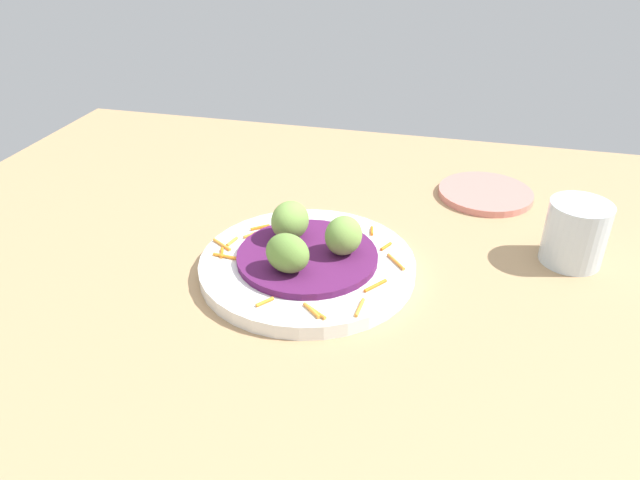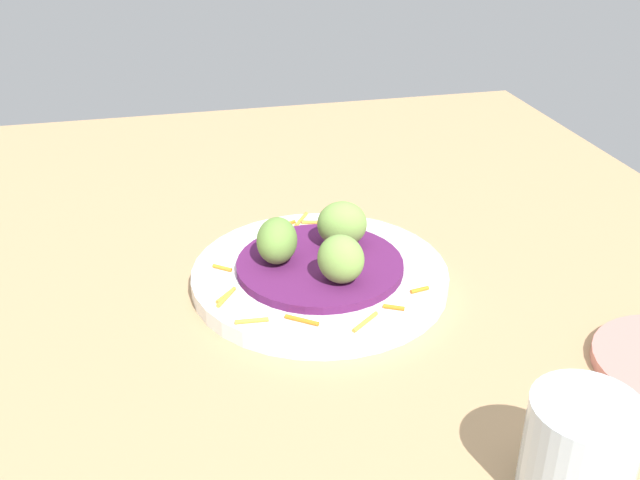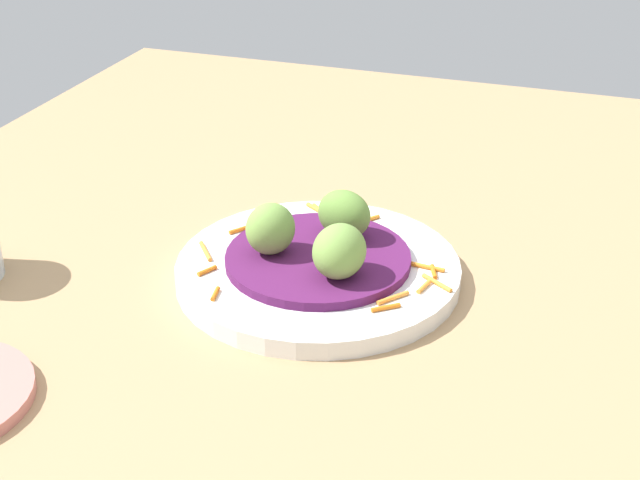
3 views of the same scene
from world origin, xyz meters
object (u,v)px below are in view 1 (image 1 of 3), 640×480
object	(u,v)px
guac_scoop_left	(344,236)
water_glass	(575,233)
main_plate	(307,265)
guac_scoop_center	(290,221)
guac_scoop_right	(288,253)
side_plate_small	(485,193)

from	to	relation	value
guac_scoop_left	water_glass	bearing A→B (deg)	-71.13
main_plate	guac_scoop_center	world-z (taller)	guac_scoop_center
guac_scoop_right	water_glass	size ratio (longest dim) A/B	0.66
guac_scoop_left	guac_scoop_right	xyz separation A→B (cm)	(-5.14, 5.25, -0.11)
guac_scoop_right	main_plate	bearing A→B (deg)	-15.61
guac_scoop_left	side_plate_small	xyz separation A→B (cm)	(25.04, -16.45, -4.46)
water_glass	side_plate_small	bearing A→B (deg)	32.78
guac_scoop_left	side_plate_small	size ratio (longest dim) A/B	0.34
guac_scoop_right	side_plate_small	distance (cm)	37.43
guac_scoop_center	water_glass	size ratio (longest dim) A/B	0.65
main_plate	water_glass	size ratio (longest dim) A/B	3.27
guac_scoop_right	water_glass	world-z (taller)	water_glass
water_glass	guac_scoop_left	bearing A→B (deg)	108.87
side_plate_small	water_glass	bearing A→B (deg)	-147.22
guac_scoop_left	main_plate	bearing A→B (deg)	104.39
guac_scoop_center	guac_scoop_left	bearing A→B (deg)	-105.61
guac_scoop_center	side_plate_small	distance (cm)	33.25
guac_scoop_center	guac_scoop_right	world-z (taller)	guac_scoop_center
guac_scoop_left	guac_scoop_right	world-z (taller)	guac_scoop_left
main_plate	side_plate_small	distance (cm)	33.22
guac_scoop_right	side_plate_small	size ratio (longest dim) A/B	0.37
guac_scoop_right	guac_scoop_center	bearing A→B (deg)	14.39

